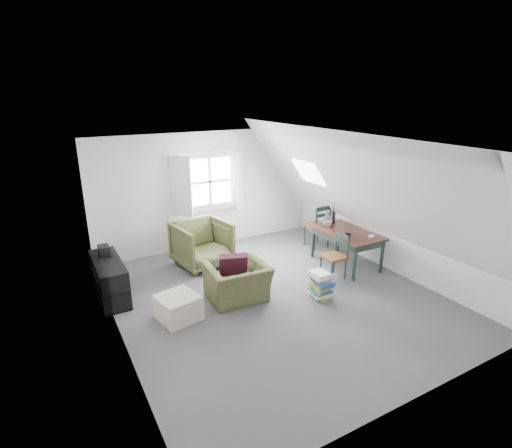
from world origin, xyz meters
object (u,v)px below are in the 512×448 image
armchair_far (203,265)px  dining_table (347,236)px  ottoman (178,307)px  dining_chair_far (318,225)px  media_shelf (110,282)px  magazine_stack (321,285)px  dining_chair_near (335,255)px  armchair_near (238,299)px

armchair_far → dining_table: size_ratio=0.71×
ottoman → dining_chair_far: dining_chair_far is taller
dining_chair_far → armchair_far: bearing=-18.7°
armchair_far → media_shelf: 1.91m
magazine_stack → dining_chair_near: bearing=35.3°
armchair_far → ottoman: armchair_far is taller
armchair_near → magazine_stack: (1.24, -0.62, 0.23)m
ottoman → magazine_stack: size_ratio=1.25×
dining_chair_far → dining_table: bearing=72.9°
dining_chair_far → media_shelf: bearing=-9.6°
dining_table → dining_chair_far: 1.05m
armchair_near → magazine_stack: bearing=157.2°
ottoman → magazine_stack: magazine_stack is taller
armchair_near → dining_chair_far: (2.60, 1.24, 0.51)m
dining_table → magazine_stack: size_ratio=3.05×
ottoman → dining_table: bearing=4.7°
media_shelf → magazine_stack: 3.50m
dining_chair_near → armchair_far: bearing=-145.0°
dining_chair_far → magazine_stack: dining_chair_far is taller
dining_table → media_shelf: size_ratio=1.09×
armchair_far → magazine_stack: bearing=-69.4°
armchair_far → magazine_stack: magazine_stack is taller
armchair_near → magazine_stack: magazine_stack is taller
armchair_near → dining_chair_far: bearing=-150.8°
armchair_near → media_shelf: (-1.81, 1.08, 0.29)m
magazine_stack → dining_chair_far: bearing=54.0°
dining_chair_far → dining_chair_near: (-0.66, -1.37, -0.07)m
dining_chair_far → magazine_stack: 2.32m
armchair_far → dining_chair_far: size_ratio=1.02×
dining_table → dining_chair_far: dining_chair_far is taller
armchair_far → dining_chair_near: size_ratio=1.18×
dining_chair_far → magazine_stack: bearing=42.4°
dining_chair_near → media_shelf: dining_chair_near is taller
armchair_near → dining_chair_near: bearing=179.8°
dining_table → dining_chair_far: bearing=84.1°
dining_table → armchair_near: bearing=-175.7°
armchair_far → ottoman: bearing=-131.6°
armchair_far → dining_chair_near: 2.60m
media_shelf → magazine_stack: media_shelf is taller
armchair_far → media_shelf: size_ratio=0.77×
ottoman → dining_table: dining_table is taller
dining_chair_near → ottoman: bearing=-104.6°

